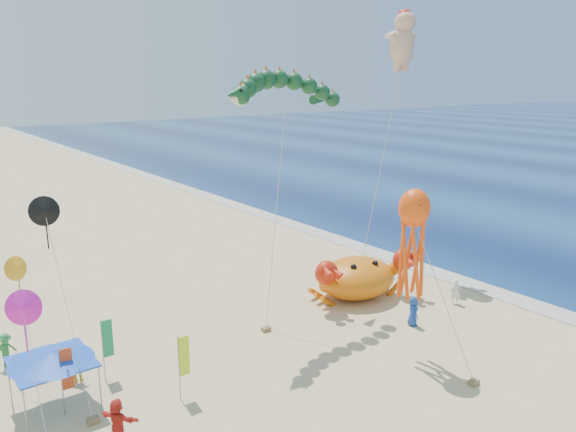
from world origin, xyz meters
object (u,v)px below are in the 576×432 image
Objects in this scene: crab_inflatable at (358,276)px; dragon_kite at (284,94)px; canopy_blue at (51,358)px; cherub_kite at (403,40)px; octopus_kite at (413,236)px.

dragon_kite is at bearing 166.87° from crab_inflatable.
crab_inflatable is 2.06× the size of canopy_blue.
dragon_kite reaches higher than crab_inflatable.
cherub_kite is 31.42m from canopy_blue.
octopus_kite is at bearing -115.02° from crab_inflatable.
crab_inflatable is at bearing -13.13° from dragon_kite.
crab_inflatable is 17.72m from cherub_kite.
canopy_blue is (-14.60, -2.62, -10.93)m from dragon_kite.
canopy_blue is at bearing -169.84° from dragon_kite.
octopus_kite is 17.87m from canopy_blue.
dragon_kite reaches higher than octopus_kite.
cherub_kite reaches higher than crab_inflatable.
octopus_kite reaches higher than canopy_blue.
canopy_blue is (-16.32, 6.02, -4.11)m from octopus_kite.
cherub_kite is 2.13× the size of octopus_kite.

